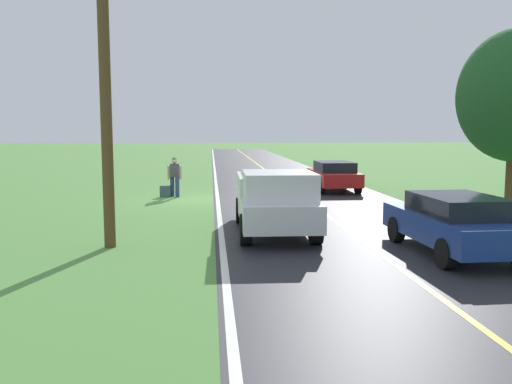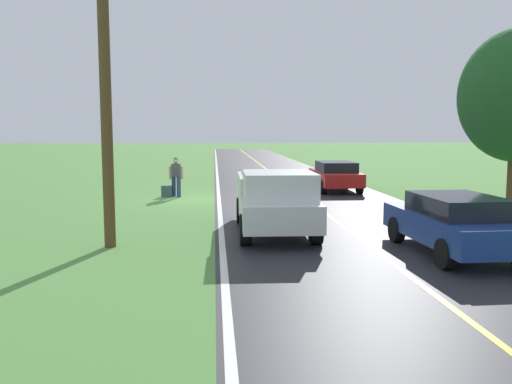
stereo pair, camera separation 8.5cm
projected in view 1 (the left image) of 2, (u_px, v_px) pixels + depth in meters
name	position (u px, v px, depth m)	size (l,w,h in m)	color
ground_plane	(194.00, 199.00, 22.89)	(200.00, 200.00, 0.00)	#568E42
road_surface	(303.00, 198.00, 23.28)	(7.78, 120.00, 0.00)	#28282D
lane_edge_line	(218.00, 199.00, 22.97)	(0.16, 117.60, 0.00)	silver
lane_centre_line	(303.00, 198.00, 23.28)	(0.14, 117.60, 0.00)	gold
hitchhiker_walking	(175.00, 175.00, 23.51)	(0.62, 0.51, 1.75)	navy
suitcase_carried	(165.00, 191.00, 23.46)	(0.20, 0.46, 0.50)	#384C56
pickup_truck_passing	(275.00, 200.00, 15.09)	(2.17, 5.43, 1.82)	silver
sedan_mid_oncoming	(454.00, 222.00, 12.70)	(2.04, 4.46, 1.41)	navy
sedan_near_oncoming	(334.00, 175.00, 25.97)	(1.96, 4.42, 1.41)	red
utility_pole_roadside	(105.00, 73.00, 12.99)	(0.28, 0.28, 8.58)	brown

